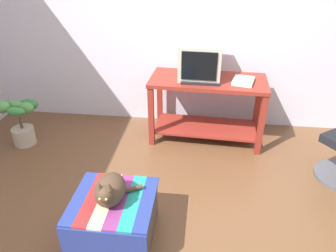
# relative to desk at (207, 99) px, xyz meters

# --- Properties ---
(ground_plane) EXTENTS (14.00, 14.00, 0.00)m
(ground_plane) POSITION_rel_desk_xyz_m (-0.31, -1.60, -0.49)
(ground_plane) COLOR brown
(back_wall) EXTENTS (8.00, 0.10, 2.60)m
(back_wall) POSITION_rel_desk_xyz_m (-0.31, 0.45, 0.81)
(back_wall) COLOR silver
(back_wall) RESTS_ON ground_plane
(desk) EXTENTS (1.28, 0.63, 0.73)m
(desk) POSITION_rel_desk_xyz_m (0.00, 0.00, 0.00)
(desk) COLOR maroon
(desk) RESTS_ON ground_plane
(tv_monitor) EXTENTS (0.46, 0.47, 0.37)m
(tv_monitor) POSITION_rel_desk_xyz_m (-0.09, 0.05, 0.42)
(tv_monitor) COLOR #BCB7A8
(tv_monitor) RESTS_ON desk
(keyboard) EXTENTS (0.40, 0.15, 0.02)m
(keyboard) POSITION_rel_desk_xyz_m (-0.08, -0.12, 0.25)
(keyboard) COLOR black
(keyboard) RESTS_ON desk
(book) EXTENTS (0.26, 0.30, 0.03)m
(book) POSITION_rel_desk_xyz_m (0.36, -0.06, 0.26)
(book) COLOR white
(book) RESTS_ON desk
(ottoman_with_blanket) EXTENTS (0.61, 0.59, 0.36)m
(ottoman_with_blanket) POSITION_rel_desk_xyz_m (-0.66, -1.55, -0.31)
(ottoman_with_blanket) COLOR #4C4238
(ottoman_with_blanket) RESTS_ON ground_plane
(cat) EXTENTS (0.33, 0.34, 0.25)m
(cat) POSITION_rel_desk_xyz_m (-0.67, -1.56, -0.03)
(cat) COLOR #473323
(cat) RESTS_ON ottoman_with_blanket
(potted_plant) EXTENTS (0.39, 0.38, 0.58)m
(potted_plant) POSITION_rel_desk_xyz_m (-2.04, -0.38, -0.19)
(potted_plant) COLOR #B7A893
(potted_plant) RESTS_ON ground_plane
(pen) EXTENTS (0.05, 0.14, 0.01)m
(pen) POSITION_rel_desk_xyz_m (0.35, -0.01, 0.24)
(pen) COLOR black
(pen) RESTS_ON desk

